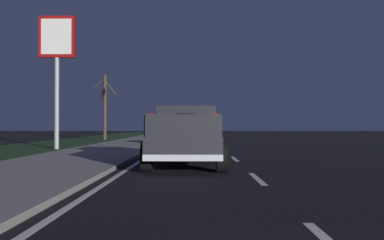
{
  "coord_description": "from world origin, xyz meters",
  "views": [
    {
      "loc": [
        -1.81,
        1.43,
        1.26
      ],
      "look_at": [
        12.11,
        1.56,
        1.42
      ],
      "focal_mm": 42.84,
      "sensor_mm": 36.0,
      "label": 1
    }
  ],
  "objects_px": {
    "sedan_green": "(193,131)",
    "gas_price_sign": "(57,49)",
    "bare_tree_far": "(105,105)",
    "pickup_truck": "(186,134)",
    "sedan_tan": "(189,133)"
  },
  "relations": [
    {
      "from": "sedan_green",
      "to": "gas_price_sign",
      "type": "distance_m",
      "value": 16.52
    },
    {
      "from": "gas_price_sign",
      "to": "bare_tree_far",
      "type": "relative_size",
      "value": 1.27
    },
    {
      "from": "sedan_green",
      "to": "bare_tree_far",
      "type": "bearing_deg",
      "value": 85.4
    },
    {
      "from": "gas_price_sign",
      "to": "bare_tree_far",
      "type": "height_order",
      "value": "gas_price_sign"
    },
    {
      "from": "pickup_truck",
      "to": "bare_tree_far",
      "type": "distance_m",
      "value": 25.95
    },
    {
      "from": "sedan_tan",
      "to": "gas_price_sign",
      "type": "relative_size",
      "value": 0.63
    },
    {
      "from": "pickup_truck",
      "to": "sedan_tan",
      "type": "xyz_separation_m",
      "value": [
        12.94,
        0.13,
        -0.2
      ]
    },
    {
      "from": "sedan_tan",
      "to": "pickup_truck",
      "type": "bearing_deg",
      "value": -179.43
    },
    {
      "from": "pickup_truck",
      "to": "sedan_green",
      "type": "xyz_separation_m",
      "value": [
        24.16,
        -0.07,
        -0.2
      ]
    },
    {
      "from": "pickup_truck",
      "to": "gas_price_sign",
      "type": "xyz_separation_m",
      "value": [
        9.95,
        7.06,
        4.31
      ]
    },
    {
      "from": "bare_tree_far",
      "to": "sedan_tan",
      "type": "bearing_deg",
      "value": -148.14
    },
    {
      "from": "sedan_green",
      "to": "bare_tree_far",
      "type": "relative_size",
      "value": 0.8
    },
    {
      "from": "gas_price_sign",
      "to": "sedan_green",
      "type": "bearing_deg",
      "value": -26.64
    },
    {
      "from": "sedan_tan",
      "to": "sedan_green",
      "type": "xyz_separation_m",
      "value": [
        11.22,
        -0.2,
        0.0
      ]
    },
    {
      "from": "bare_tree_far",
      "to": "gas_price_sign",
      "type": "bearing_deg",
      "value": -178.35
    }
  ]
}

